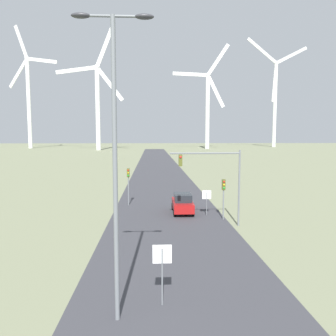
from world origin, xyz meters
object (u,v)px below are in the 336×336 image
streetlamp (115,139)px  wind_turbine_center (208,103)px  traffic_light_mast_overhead (215,171)px  wind_turbine_left (98,98)px  traffic_light_post_near_right (224,190)px  car_approaching (183,203)px  stop_sign_far (207,198)px  wind_turbine_far_left (28,94)px  wind_turbine_right (275,95)px  stop_sign_near (162,263)px  traffic_light_post_near_left (128,178)px

streetlamp → wind_turbine_center: (31.51, 165.27, 17.70)m
traffic_light_mast_overhead → wind_turbine_left: size_ratio=0.10×
traffic_light_post_near_right → car_approaching: size_ratio=0.84×
stop_sign_far → wind_turbine_far_left: 179.93m
wind_turbine_far_left → wind_turbine_center: bearing=-7.3°
wind_turbine_left → stop_sign_far: bearing=-76.9°
traffic_light_post_near_right → wind_turbine_right: size_ratio=0.05×
streetlamp → stop_sign_near: bearing=29.7°
wind_turbine_center → stop_sign_near: bearing=-100.3°
traffic_light_post_near_left → traffic_light_mast_overhead: bearing=-48.3°
car_approaching → wind_turbine_center: (27.30, 147.68, 23.85)m
car_approaching → traffic_light_post_near_right: bearing=-38.8°
wind_turbine_right → wind_turbine_center: bearing=-149.1°
streetlamp → wind_turbine_left: size_ratio=0.20×
traffic_light_post_near_left → wind_turbine_far_left: bearing=113.0°
stop_sign_far → traffic_light_mast_overhead: (0.01, -3.58, 2.80)m
traffic_light_post_near_right → traffic_light_mast_overhead: bearing=-120.3°
traffic_light_post_near_right → wind_turbine_far_left: (-75.17, 163.05, 27.83)m
streetlamp → wind_turbine_center: bearing=79.2°
stop_sign_far → wind_turbine_center: bearing=80.4°
traffic_light_post_near_left → traffic_light_post_near_right: 10.58m
traffic_light_post_near_left → traffic_light_post_near_right: size_ratio=1.10×
traffic_light_post_near_right → wind_turbine_right: 194.99m
traffic_light_post_near_left → wind_turbine_right: size_ratio=0.06×
wind_turbine_far_left → wind_turbine_center: 100.19m
stop_sign_far → traffic_light_post_near_left: 8.80m
stop_sign_far → traffic_light_mast_overhead: size_ratio=0.38×
traffic_light_mast_overhead → wind_turbine_right: bearing=68.0°
stop_sign_near → car_approaching: 16.77m
traffic_light_post_near_left → wind_turbine_center: bearing=77.3°
stop_sign_far → traffic_light_post_near_left: bearing=147.5°
traffic_light_post_near_left → car_approaching: bearing=-34.7°
streetlamp → wind_turbine_far_left: wind_turbine_far_left is taller
wind_turbine_left → wind_turbine_right: (104.17, 42.92, 7.18)m
traffic_light_mast_overhead → wind_turbine_center: 155.70m
stop_sign_near → car_approaching: stop_sign_near is taller
streetlamp → wind_turbine_left: (-24.93, 150.87, 18.20)m
stop_sign_far → traffic_light_post_near_left: size_ratio=0.60×
stop_sign_far → traffic_light_mast_overhead: bearing=-89.8°
car_approaching → wind_turbine_far_left: (-71.92, 160.43, 29.47)m
stop_sign_far → traffic_light_post_near_right: traffic_light_post_near_right is taller
streetlamp → stop_sign_far: (6.29, 16.55, -5.46)m
car_approaching → wind_turbine_right: size_ratio=0.06×
wind_turbine_far_left → wind_turbine_left: bearing=-32.4°
streetlamp → wind_turbine_right: size_ratio=0.17×
stop_sign_far → wind_turbine_right: 194.13m
traffic_light_post_near_left → wind_turbine_right: (80.30, 172.55, 29.64)m
wind_turbine_far_left → wind_turbine_center: wind_turbine_far_left is taller
stop_sign_far → traffic_light_post_near_right: (1.18, -1.58, 0.95)m
stop_sign_near → wind_turbine_far_left: 192.28m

